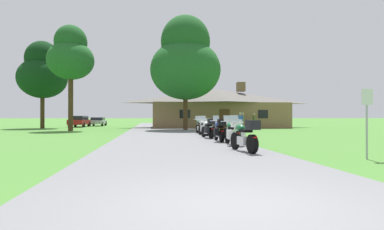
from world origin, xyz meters
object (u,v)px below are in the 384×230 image
Objects in this scene: bystander_blue_shirt_by_tree at (240,121)px; parked_silver_sedan_far_left at (98,121)px; motorcycle_white_fourth_in_row at (209,129)px; bystander_olive_shirt_beside_signpost at (243,120)px; bystander_olive_shirt_near_lodge at (254,120)px; tree_by_lodge_front at (185,62)px; tree_left_near at (71,55)px; parked_red_suv_far_left at (79,121)px; motorcycle_silver_fifth_in_row at (204,127)px; motorcycle_blue_third_in_row at (220,130)px; motorcycle_green_nearest_to_camera at (245,136)px; motorcycle_green_second_in_row at (233,133)px; metal_signpost_roadside at (367,115)px; tree_left_far at (42,72)px; motorcycle_green_farthest_in_row at (200,126)px.

bystander_blue_shirt_by_tree is 0.40× the size of parked_silver_sedan_far_left.
bystander_olive_shirt_beside_signpost reaches higher than motorcycle_white_fourth_in_row.
bystander_olive_shirt_near_lodge and bystander_blue_shirt_by_tree have the same top height.
tree_by_lodge_front is 2.57× the size of parked_silver_sedan_far_left.
tree_left_near is at bearing 88.31° from bystander_olive_shirt_beside_signpost.
motorcycle_silver_fifth_in_row is at bearing -57.48° from parked_red_suv_far_left.
tree_by_lodge_front is (-0.22, 14.28, 5.93)m from motorcycle_blue_third_in_row.
motorcycle_green_nearest_to_camera is 9.89m from motorcycle_silver_fifth_in_row.
motorcycle_green_second_in_row and motorcycle_white_fourth_in_row have the same top height.
parked_red_suv_far_left is (-12.35, 23.17, 0.17)m from motorcycle_white_fourth_in_row.
parked_silver_sedan_far_left is (-10.79, 27.49, 0.03)m from motorcycle_white_fourth_in_row.
motorcycle_green_nearest_to_camera is at bearing 153.97° from bystander_olive_shirt_near_lodge.
bystander_olive_shirt_near_lodge is at bearing 7.10° from tree_left_near.
tree_left_near is (-10.76, 14.56, 6.31)m from motorcycle_blue_third_in_row.
bystander_blue_shirt_by_tree is at bearing -8.88° from tree_left_near.
bystander_olive_shirt_beside_signpost reaches higher than motorcycle_green_second_in_row.
bystander_olive_shirt_beside_signpost is 16.97m from tree_left_near.
bystander_blue_shirt_by_tree reaches higher than motorcycle_green_second_in_row.
bystander_olive_shirt_beside_signpost is at bearing -44.76° from parked_silver_sedan_far_left.
motorcycle_silver_fifth_in_row is at bearing -40.80° from tree_left_near.
motorcycle_blue_third_in_row is at bearing 114.94° from metal_signpost_roadside.
parked_silver_sedan_far_left is (-18.25, 13.25, -0.31)m from bystander_olive_shirt_near_lodge.
motorcycle_white_fourth_in_row is 2.63m from motorcycle_silver_fifth_in_row.
tree_by_lodge_front is at bearing -54.22° from parked_silver_sedan_far_left.
metal_signpost_roadside reaches higher than bystander_olive_shirt_near_lodge.
bystander_blue_shirt_by_tree is at bearing -47.56° from parked_silver_sedan_far_left.
motorcycle_blue_third_in_row is at bearing 98.44° from bystander_blue_shirt_by_tree.
motorcycle_white_fourth_in_row is 0.97× the size of metal_signpost_roadside.
motorcycle_silver_fifth_in_row is at bearing 89.92° from motorcycle_blue_third_in_row.
bystander_olive_shirt_near_lodge is 0.15× the size of tree_by_lodge_front.
tree_left_near reaches higher than motorcycle_green_second_in_row.
metal_signpost_roadside is (3.02, -11.88, 0.74)m from motorcycle_silver_fifth_in_row.
tree_left_far is (-15.31, 18.69, 5.60)m from motorcycle_white_fourth_in_row.
motorcycle_white_fourth_in_row is 0.21× the size of tree_left_near.
bystander_olive_shirt_near_lodge reaches higher than motorcycle_green_nearest_to_camera.
motorcycle_green_nearest_to_camera is 30.64m from tree_left_far.
bystander_olive_shirt_near_lodge is 19.20m from tree_left_near.
motorcycle_green_farthest_in_row is 22.16m from parked_red_suv_far_left.
motorcycle_silver_fifth_in_row is 15.66m from tree_left_near.
tree_left_near is (-18.11, -2.26, 5.97)m from bystander_olive_shirt_near_lodge.
parked_red_suv_far_left is 4.60m from parked_silver_sedan_far_left.
motorcycle_blue_third_in_row is 18.35m from bystander_olive_shirt_near_lodge.
parked_silver_sedan_far_left is at bearing 90.50° from tree_left_near.
motorcycle_green_nearest_to_camera reaches higher than parked_silver_sedan_far_left.
tree_by_lodge_front reaches higher than bystander_olive_shirt_near_lodge.
parked_silver_sedan_far_left is (-11.04, 22.55, 0.02)m from motorcycle_green_farthest_in_row.
parked_red_suv_far_left is (-12.59, 27.85, 0.17)m from motorcycle_green_second_in_row.
parked_red_suv_far_left is at bearing 115.64° from metal_signpost_roadside.
motorcycle_green_farthest_in_row is 0.19× the size of tree_by_lodge_front.
motorcycle_green_second_in_row is 20.89m from tree_left_near.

